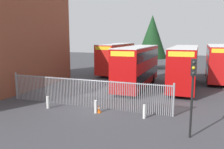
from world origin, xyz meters
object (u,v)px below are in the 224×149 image
(double_decker_bus_behind_fence_left, at_px, (184,66))
(double_decker_bus_behind_fence_right, at_px, (117,57))
(bollard_near_right, at_px, (144,112))
(traffic_light_kerbside, at_px, (193,84))
(double_decker_bus_far_back, at_px, (218,61))
(bollard_near_left, at_px, (48,102))
(traffic_cone_by_gate, at_px, (99,109))
(bollard_center_front, at_px, (96,107))
(double_decker_bus_near_gate, at_px, (138,65))

(double_decker_bus_behind_fence_left, height_order, double_decker_bus_behind_fence_right, same)
(bollard_near_right, xyz_separation_m, traffic_light_kerbside, (3.01, -2.14, 2.51))
(double_decker_bus_far_back, bearing_deg, traffic_light_kerbside, -97.37)
(double_decker_bus_far_back, bearing_deg, bollard_near_right, -107.75)
(bollard_near_left, bearing_deg, traffic_cone_by_gate, 5.85)
(bollard_center_front, bearing_deg, double_decker_bus_behind_fence_right, 104.74)
(traffic_cone_by_gate, height_order, traffic_light_kerbside, traffic_light_kerbside)
(traffic_light_kerbside, bearing_deg, double_decker_bus_near_gate, 116.92)
(bollard_center_front, relative_size, bollard_near_right, 1.00)
(bollard_near_right, height_order, traffic_cone_by_gate, bollard_near_right)
(double_decker_bus_behind_fence_right, bearing_deg, bollard_center_front, -75.26)
(double_decker_bus_near_gate, relative_size, bollard_near_left, 11.38)
(double_decker_bus_near_gate, bearing_deg, double_decker_bus_behind_fence_left, 16.11)
(double_decker_bus_far_back, bearing_deg, bollard_center_front, -117.45)
(bollard_near_left, xyz_separation_m, bollard_center_front, (3.93, 0.22, 0.00))
(double_decker_bus_behind_fence_left, height_order, bollard_center_front, double_decker_bus_behind_fence_left)
(bollard_near_left, bearing_deg, double_decker_bus_behind_fence_left, 50.55)
(bollard_center_front, distance_m, traffic_light_kerbside, 7.27)
(double_decker_bus_near_gate, height_order, double_decker_bus_far_back, same)
(bollard_near_left, height_order, traffic_cone_by_gate, bollard_near_left)
(double_decker_bus_behind_fence_left, bearing_deg, double_decker_bus_near_gate, -163.89)
(bollard_center_front, bearing_deg, double_decker_bus_far_back, 62.55)
(double_decker_bus_near_gate, relative_size, bollard_center_front, 11.38)
(bollard_near_left, bearing_deg, double_decker_bus_far_back, 53.65)
(bollard_center_front, bearing_deg, bollard_near_right, 2.31)
(bollard_center_front, relative_size, traffic_light_kerbside, 0.22)
(double_decker_bus_behind_fence_left, xyz_separation_m, double_decker_bus_far_back, (3.69, 6.35, 0.00))
(double_decker_bus_behind_fence_left, distance_m, traffic_light_kerbside, 13.10)
(double_decker_bus_far_back, distance_m, traffic_light_kerbside, 19.55)
(double_decker_bus_behind_fence_left, distance_m, traffic_cone_by_gate, 12.21)
(double_decker_bus_behind_fence_right, bearing_deg, double_decker_bus_far_back, -4.60)
(double_decker_bus_behind_fence_right, height_order, bollard_near_left, double_decker_bus_behind_fence_right)
(traffic_cone_by_gate, bearing_deg, double_decker_bus_near_gate, 87.27)
(traffic_light_kerbside, bearing_deg, bollard_near_left, 170.33)
(double_decker_bus_far_back, relative_size, bollard_center_front, 11.38)
(bollard_near_left, distance_m, bollard_center_front, 3.93)
(bollard_near_right, bearing_deg, double_decker_bus_behind_fence_right, 114.53)
(double_decker_bus_behind_fence_right, height_order, traffic_cone_by_gate, double_decker_bus_behind_fence_right)
(double_decker_bus_behind_fence_left, relative_size, bollard_near_left, 11.38)
(traffic_cone_by_gate, bearing_deg, traffic_light_kerbside, -19.01)
(double_decker_bus_far_back, bearing_deg, double_decker_bus_near_gate, -137.55)
(double_decker_bus_behind_fence_left, distance_m, bollard_near_left, 14.71)
(double_decker_bus_far_back, xyz_separation_m, bollard_near_left, (-12.96, -17.60, -1.95))
(traffic_cone_by_gate, xyz_separation_m, traffic_light_kerbside, (6.38, -2.20, 2.70))
(double_decker_bus_behind_fence_left, xyz_separation_m, traffic_light_kerbside, (1.19, -13.04, 0.56))
(bollard_near_left, distance_m, bollard_near_right, 7.45)
(double_decker_bus_behind_fence_left, relative_size, traffic_light_kerbside, 2.51)
(traffic_cone_by_gate, bearing_deg, double_decker_bus_far_back, 62.66)
(double_decker_bus_far_back, relative_size, traffic_light_kerbside, 2.51)
(bollard_near_left, relative_size, traffic_light_kerbside, 0.22)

